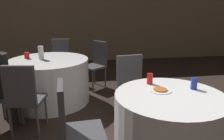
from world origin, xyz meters
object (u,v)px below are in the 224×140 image
Objects in this scene: chair_near_north at (131,83)px; table_near at (168,129)px; chair_far_south at (23,94)px; chair_far_north at (61,57)px; table_far at (50,81)px; pizza_plate_near at (160,90)px; soda_can_red at (150,79)px; chair_near_west at (72,123)px; bottle_far at (41,53)px; soda_can_blue at (194,84)px; person_black_shirt at (0,83)px; chair_far_northeast at (97,60)px.

table_near is at bearing 90.00° from chair_near_north.
chair_far_north is at bearing 91.80° from chair_far_south.
table_far is at bearing 90.00° from chair_far_south.
chair_near_north is 1.00× the size of chair_far_south.
pizza_plate_near is at bearing -12.45° from chair_far_south.
chair_far_south is at bearing 164.30° from soda_can_red.
pizza_plate_near reaches higher than table_near.
chair_far_north is 2.17m from chair_far_south.
pizza_plate_near reaches higher than table_far.
chair_near_west is 1.00× the size of chair_far_south.
bottle_far is (-0.24, -1.05, 0.30)m from chair_far_north.
table_near is 9.08× the size of soda_can_red.
chair_near_west is 1.31m from chair_near_north.
soda_can_blue is at bearing 109.44° from chair_near_north.
chair_near_west is 0.99m from soda_can_red.
chair_far_south reaches higher than pizza_plate_near.
chair_near_west is 1.49m from person_black_shirt.
chair_far_northeast is 7.77× the size of soda_can_blue.
pizza_plate_near is (1.19, -2.78, 0.20)m from chair_far_north.
soda_can_red is 0.47m from soda_can_blue.
bottle_far reaches higher than table_near.
chair_far_northeast is at bearing -85.70° from chair_near_north.
chair_near_west is 4.19× the size of bottle_far.
person_black_shirt is (-0.96, 1.14, 0.05)m from chair_near_west.
chair_far_south is 2.00m from soda_can_blue.
chair_near_west is at bearing -74.79° from bottle_far.
chair_near_west is 1.31m from soda_can_blue.
table_far is 2.18m from pizza_plate_near.
chair_far_north reaches higher than table_near.
pizza_plate_near is at bearing 119.91° from chair_far_north.
table_far is (-1.37, 1.82, 0.00)m from table_near.
chair_far_south is (-0.32, -2.14, 0.00)m from chair_far_north.
chair_near_north is 0.79× the size of person_black_shirt.
table_far is 1.41× the size of chair_far_north.
chair_near_west is 1.01m from chair_far_south.
soda_can_blue is (0.31, 0.11, 0.44)m from table_near.
chair_near_west is 0.79× the size of person_black_shirt.
chair_far_north is at bearing 113.22° from pizza_plate_near.
soda_can_red is at bearing 111.32° from chair_near_west.
soda_can_blue reaches higher than table_far.
chair_far_northeast is 2.01m from chair_far_south.
chair_near_north reaches higher than soda_can_blue.
soda_can_blue is 0.54× the size of bottle_far.
soda_can_red is (1.15, -2.56, 0.25)m from chair_far_north.
chair_far_south is at bearing 157.26° from pizza_plate_near.
chair_near_north is 1.79m from person_black_shirt.
person_black_shirt reaches higher than chair_far_north.
chair_far_northeast reaches higher than soda_can_blue.
chair_near_west is at bearing -155.26° from soda_can_red.
soda_can_red is 2.05m from bottle_far.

